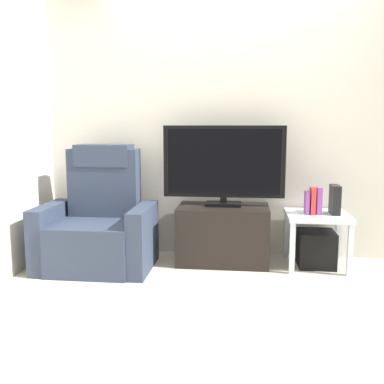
{
  "coord_description": "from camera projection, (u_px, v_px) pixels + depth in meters",
  "views": [
    {
      "loc": [
        0.04,
        -3.12,
        1.25
      ],
      "look_at": [
        -0.37,
        0.5,
        0.7
      ],
      "focal_mm": 41.14,
      "sensor_mm": 36.0,
      "label": 1
    }
  ],
  "objects": [
    {
      "name": "game_console",
      "position": [
        335.0,
        200.0,
        3.87
      ],
      "size": [
        0.07,
        0.2,
        0.26
      ],
      "primitive_type": "cube",
      "color": "black",
      "rests_on": "side_table"
    },
    {
      "name": "book_rightmost",
      "position": [
        319.0,
        201.0,
        3.85
      ],
      "size": [
        0.04,
        0.11,
        0.24
      ],
      "primitive_type": "cube",
      "color": "purple",
      "rests_on": "side_table"
    },
    {
      "name": "ground_plane",
      "position": [
        234.0,
        296.0,
        3.26
      ],
      "size": [
        6.4,
        6.4,
        0.0
      ],
      "primitive_type": "plane",
      "color": "beige"
    },
    {
      "name": "subwoofer_box",
      "position": [
        316.0,
        249.0,
        3.94
      ],
      "size": [
        0.32,
        0.32,
        0.32
      ],
      "primitive_type": "cube",
      "color": "black",
      "rests_on": "ground"
    },
    {
      "name": "tv_stand",
      "position": [
        223.0,
        234.0,
        4.04
      ],
      "size": [
        0.82,
        0.5,
        0.53
      ],
      "color": "black",
      "rests_on": "ground"
    },
    {
      "name": "wall_back",
      "position": [
        239.0,
        120.0,
        4.17
      ],
      "size": [
        6.4,
        0.06,
        2.6
      ],
      "primitive_type": "cube",
      "color": "beige",
      "rests_on": "ground"
    },
    {
      "name": "recliner_armchair",
      "position": [
        99.0,
        225.0,
        3.92
      ],
      "size": [
        0.98,
        0.78,
        1.08
      ],
      "rotation": [
        0.0,
        0.0,
        0.11
      ],
      "color": "#2D384C",
      "rests_on": "ground"
    },
    {
      "name": "book_leftmost",
      "position": [
        307.0,
        203.0,
        3.87
      ],
      "size": [
        0.03,
        0.13,
        0.2
      ],
      "primitive_type": "cube",
      "color": "purple",
      "rests_on": "side_table"
    },
    {
      "name": "television",
      "position": [
        224.0,
        164.0,
        3.96
      ],
      "size": [
        1.1,
        0.2,
        0.73
      ],
      "color": "black",
      "rests_on": "tv_stand"
    },
    {
      "name": "side_table",
      "position": [
        317.0,
        222.0,
        3.9
      ],
      "size": [
        0.54,
        0.54,
        0.48
      ],
      "color": "silver",
      "rests_on": "ground"
    },
    {
      "name": "book_middle",
      "position": [
        313.0,
        201.0,
        3.86
      ],
      "size": [
        0.04,
        0.13,
        0.24
      ],
      "primitive_type": "cube",
      "color": "red",
      "rests_on": "side_table"
    }
  ]
}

